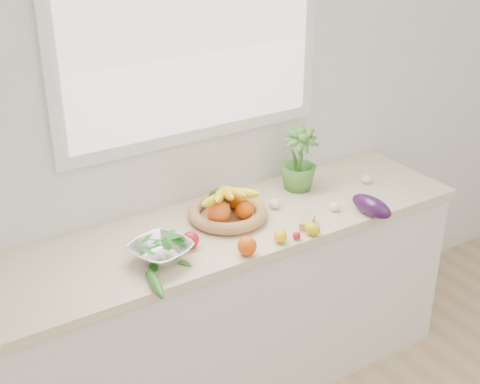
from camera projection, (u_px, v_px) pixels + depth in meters
back_wall at (192, 108)px, 2.99m from camera, size 4.50×0.02×2.70m
counter_cabinet at (229, 310)px, 3.16m from camera, size 2.20×0.58×0.86m
countertop at (228, 227)px, 2.96m from camera, size 2.24×0.62×0.04m
window_frame at (191, 18)px, 2.80m from camera, size 1.30×0.03×1.10m
window_pane at (193, 19)px, 2.78m from camera, size 1.18×0.01×0.98m
orange_loose at (247, 246)px, 2.70m from camera, size 0.09×0.09×0.08m
lemon_a at (312, 229)px, 2.85m from camera, size 0.08×0.09×0.06m
lemon_b at (280, 236)px, 2.80m from camera, size 0.08×0.09×0.06m
lemon_c at (377, 206)px, 3.03m from camera, size 0.10×0.11×0.07m
apple at (191, 240)px, 2.76m from camera, size 0.09×0.09×0.07m
ginger at (307, 222)px, 2.93m from camera, size 0.12×0.11×0.04m
garlic_a at (275, 204)px, 3.08m from camera, size 0.07×0.07×0.05m
garlic_b at (367, 179)px, 3.32m from camera, size 0.06×0.06×0.04m
garlic_c at (334, 207)px, 3.06m from camera, size 0.06×0.06×0.04m
eggplant at (371, 206)px, 3.01m from camera, size 0.10×0.23×0.09m
cucumber at (155, 283)px, 2.50m from camera, size 0.08×0.22×0.04m
radish at (297, 236)px, 2.82m from camera, size 0.04×0.04×0.04m
potted_herb at (299, 160)px, 3.21m from camera, size 0.22×0.22×0.32m
fruit_basket at (227, 208)px, 2.97m from camera, size 0.45×0.45×0.19m
colander_with_spinach at (160, 248)px, 2.65m from camera, size 0.30×0.30×0.12m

